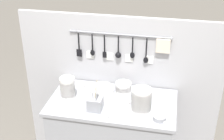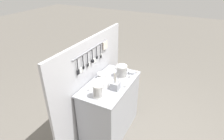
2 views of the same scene
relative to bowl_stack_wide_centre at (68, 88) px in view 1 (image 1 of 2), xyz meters
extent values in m
cube|color=#9EA0A8|center=(0.40, 0.02, -0.11)|extent=(1.10, 0.61, 0.03)
cube|color=#B2B2B7|center=(0.40, 0.36, -0.24)|extent=(1.90, 0.04, 1.61)
cylinder|color=#93969E|center=(0.40, 0.32, 0.40)|extent=(0.90, 0.01, 0.01)
sphere|color=#93969E|center=(-0.05, 0.32, 0.40)|extent=(0.02, 0.02, 0.02)
sphere|color=#93969E|center=(0.85, 0.32, 0.40)|extent=(0.02, 0.02, 0.02)
cylinder|color=black|center=(0.02, 0.31, 0.31)|extent=(0.01, 0.01, 0.16)
cube|color=black|center=(0.02, 0.31, 0.20)|extent=(0.05, 0.01, 0.07)
cylinder|color=#93969E|center=(0.02, 0.32, 0.40)|extent=(0.01, 0.01, 0.02)
cylinder|color=black|center=(0.15, 0.31, 0.31)|extent=(0.01, 0.01, 0.16)
ellipsoid|color=black|center=(0.15, 0.31, 0.21)|extent=(0.04, 0.02, 0.06)
cylinder|color=#93969E|center=(0.15, 0.32, 0.40)|extent=(0.01, 0.01, 0.02)
cylinder|color=black|center=(0.26, 0.31, 0.31)|extent=(0.01, 0.01, 0.17)
cube|color=black|center=(0.26, 0.31, 0.20)|extent=(0.04, 0.01, 0.06)
cylinder|color=#93969E|center=(0.26, 0.32, 0.40)|extent=(0.01, 0.01, 0.02)
cylinder|color=black|center=(0.39, 0.31, 0.31)|extent=(0.01, 0.01, 0.16)
sphere|color=black|center=(0.39, 0.31, 0.21)|extent=(0.06, 0.06, 0.06)
cylinder|color=#93969E|center=(0.39, 0.32, 0.40)|extent=(0.01, 0.01, 0.02)
cylinder|color=black|center=(0.52, 0.31, 0.32)|extent=(0.01, 0.01, 0.15)
ellipsoid|color=black|center=(0.52, 0.31, 0.22)|extent=(0.04, 0.02, 0.06)
cylinder|color=#93969E|center=(0.52, 0.32, 0.40)|extent=(0.01, 0.01, 0.02)
cylinder|color=black|center=(0.64, 0.31, 0.30)|extent=(0.01, 0.01, 0.18)
ellipsoid|color=black|center=(0.64, 0.31, 0.18)|extent=(0.04, 0.02, 0.06)
cylinder|color=#93969E|center=(0.64, 0.32, 0.40)|extent=(0.01, 0.01, 0.02)
cube|color=beige|center=(0.78, 0.31, 0.33)|extent=(0.12, 0.02, 0.12)
cylinder|color=#93969E|center=(0.78, 0.32, 0.40)|extent=(0.01, 0.01, 0.02)
cube|color=white|center=(0.12, 0.33, 0.18)|extent=(0.07, 0.01, 0.07)
cube|color=white|center=(0.30, 0.33, 0.18)|extent=(0.07, 0.01, 0.07)
cube|color=white|center=(0.49, 0.33, 0.18)|extent=(0.07, 0.01, 0.07)
cube|color=white|center=(0.67, 0.33, 0.18)|extent=(0.07, 0.01, 0.07)
cylinder|color=white|center=(0.00, 0.00, -0.07)|extent=(0.13, 0.13, 0.05)
cylinder|color=white|center=(0.00, 0.00, -0.04)|extent=(0.13, 0.13, 0.05)
cylinder|color=white|center=(0.00, 0.00, -0.01)|extent=(0.13, 0.13, 0.05)
cylinder|color=white|center=(0.00, 0.00, 0.01)|extent=(0.13, 0.13, 0.05)
cylinder|color=white|center=(0.00, 0.00, 0.04)|extent=(0.13, 0.13, 0.05)
cylinder|color=white|center=(0.00, 0.00, 0.07)|extent=(0.13, 0.13, 0.05)
cylinder|color=white|center=(0.65, -0.06, -0.08)|extent=(0.17, 0.17, 0.04)
cylinder|color=white|center=(0.65, -0.06, -0.06)|extent=(0.17, 0.17, 0.04)
cylinder|color=white|center=(0.65, -0.06, -0.03)|extent=(0.17, 0.17, 0.04)
cylinder|color=white|center=(0.65, -0.06, -0.01)|extent=(0.17, 0.17, 0.04)
cylinder|color=white|center=(0.65, -0.06, 0.01)|extent=(0.17, 0.17, 0.04)
cylinder|color=white|center=(0.65, -0.06, 0.03)|extent=(0.17, 0.17, 0.04)
cylinder|color=white|center=(0.65, -0.06, 0.06)|extent=(0.17, 0.17, 0.04)
cylinder|color=white|center=(0.65, -0.06, 0.08)|extent=(0.17, 0.17, 0.04)
cylinder|color=white|center=(0.46, 0.20, -0.08)|extent=(0.14, 0.14, 0.04)
cylinder|color=white|center=(0.46, 0.20, -0.05)|extent=(0.14, 0.14, 0.04)
cylinder|color=white|center=(0.46, 0.20, -0.03)|extent=(0.14, 0.14, 0.04)
cylinder|color=white|center=(0.28, 0.09, -0.09)|extent=(0.22, 0.22, 0.01)
cylinder|color=white|center=(0.28, 0.09, -0.08)|extent=(0.22, 0.22, 0.01)
cylinder|color=white|center=(0.28, 0.09, -0.07)|extent=(0.22, 0.22, 0.01)
cylinder|color=white|center=(0.28, 0.09, -0.07)|extent=(0.22, 0.22, 0.01)
cylinder|color=white|center=(0.28, 0.09, -0.06)|extent=(0.22, 0.22, 0.01)
cylinder|color=white|center=(0.28, 0.09, -0.05)|extent=(0.22, 0.22, 0.01)
cylinder|color=white|center=(0.28, 0.09, -0.04)|extent=(0.22, 0.22, 0.01)
cylinder|color=white|center=(0.28, 0.09, -0.03)|extent=(0.22, 0.22, 0.01)
cylinder|color=white|center=(0.28, 0.09, -0.02)|extent=(0.22, 0.22, 0.01)
cylinder|color=#93969E|center=(0.81, -0.16, -0.08)|extent=(0.10, 0.10, 0.04)
cube|color=#93969E|center=(0.28, -0.13, -0.04)|extent=(0.12, 0.12, 0.11)
cylinder|color=#C6B793|center=(0.28, -0.12, 0.07)|extent=(0.03, 0.04, 0.21)
cylinder|color=#93969E|center=(0.30, -0.11, 0.05)|extent=(0.02, 0.02, 0.18)
cylinder|color=#C6B793|center=(0.29, -0.13, 0.05)|extent=(0.03, 0.01, 0.19)
cylinder|color=#93969E|center=(0.30, -0.16, 0.05)|extent=(0.02, 0.02, 0.18)
cylinder|color=#93969E|center=(0.28, -0.11, 0.05)|extent=(0.02, 0.01, 0.18)
cylinder|color=#93969E|center=(0.26, -0.13, 0.04)|extent=(0.02, 0.02, 0.17)
cylinder|color=white|center=(0.69, -0.19, -0.08)|extent=(0.04, 0.04, 0.04)
cylinder|color=white|center=(0.40, -0.24, -0.08)|extent=(0.04, 0.04, 0.04)
cylinder|color=white|center=(0.87, -0.24, -0.08)|extent=(0.04, 0.04, 0.04)
cylinder|color=white|center=(0.08, 0.19, -0.08)|extent=(0.04, 0.04, 0.04)
cylinder|color=white|center=(0.85, 0.13, -0.08)|extent=(0.04, 0.04, 0.04)
cylinder|color=white|center=(0.54, 0.00, -0.08)|extent=(0.04, 0.04, 0.04)
cylinder|color=white|center=(0.88, -0.06, -0.08)|extent=(0.04, 0.04, 0.04)
camera|label=1|loc=(0.85, -2.20, 1.40)|focal=50.00mm
camera|label=2|loc=(-1.75, -1.11, 1.43)|focal=30.00mm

